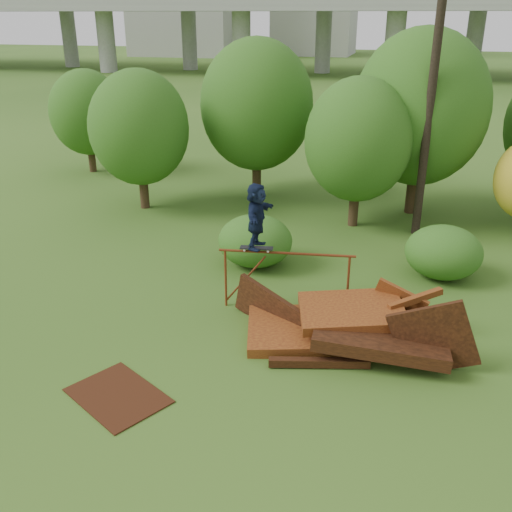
% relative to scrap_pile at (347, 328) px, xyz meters
% --- Properties ---
extents(ground, '(240.00, 240.00, 0.00)m').
position_rel_scrap_pile_xyz_m(ground, '(-1.56, -1.21, -0.39)').
color(ground, '#2D5116').
rests_on(ground, ground).
extents(scrap_pile, '(5.83, 2.87, 2.00)m').
position_rel_scrap_pile_xyz_m(scrap_pile, '(0.00, 0.00, 0.00)').
color(scrap_pile, '#4C1A0D').
rests_on(scrap_pile, ground).
extents(grind_rail, '(3.37, 0.50, 1.59)m').
position_rel_scrap_pile_xyz_m(grind_rail, '(-1.70, 1.25, 0.82)').
color(grind_rail, '#65280F').
rests_on(grind_rail, ground).
extents(skateboard, '(0.84, 0.33, 0.09)m').
position_rel_scrap_pile_xyz_m(skateboard, '(-2.44, 1.15, 1.27)').
color(skateboard, black).
rests_on(skateboard, grind_rail).
extents(skater, '(0.52, 1.53, 1.64)m').
position_rel_scrap_pile_xyz_m(skater, '(-2.44, 1.15, 2.10)').
color(skater, '#111B35').
rests_on(skater, skateboard).
extents(flat_plate, '(2.36, 2.16, 0.03)m').
position_rel_scrap_pile_xyz_m(flat_plate, '(-4.15, -3.17, -0.38)').
color(flat_plate, '#36190B').
rests_on(flat_plate, ground).
extents(tree_0, '(3.72, 3.72, 5.25)m').
position_rel_scrap_pile_xyz_m(tree_0, '(-8.78, 8.02, 2.71)').
color(tree_0, black).
rests_on(tree_0, ground).
extents(tree_1, '(4.50, 4.50, 6.26)m').
position_rel_scrap_pile_xyz_m(tree_1, '(-5.01, 10.88, 3.27)').
color(tree_1, black).
rests_on(tree_1, ground).
extents(tree_2, '(3.67, 3.67, 5.17)m').
position_rel_scrap_pile_xyz_m(tree_2, '(-0.70, 8.08, 2.66)').
color(tree_2, black).
rests_on(tree_2, ground).
extents(tree_3, '(4.81, 4.81, 6.68)m').
position_rel_scrap_pile_xyz_m(tree_3, '(1.25, 10.07, 3.51)').
color(tree_3, black).
rests_on(tree_3, ground).
extents(tree_6, '(3.41, 3.41, 4.76)m').
position_rel_scrap_pile_xyz_m(tree_6, '(-13.59, 12.50, 2.40)').
color(tree_6, black).
rests_on(tree_6, ground).
extents(shrub_left, '(2.23, 2.06, 1.54)m').
position_rel_scrap_pile_xyz_m(shrub_left, '(-3.18, 3.78, 0.38)').
color(shrub_left, '#2D5717').
rests_on(shrub_left, ground).
extents(shrub_right, '(2.16, 1.98, 1.53)m').
position_rel_scrap_pile_xyz_m(shrub_right, '(2.22, 4.31, 0.37)').
color(shrub_right, '#2D5717').
rests_on(shrub_right, ground).
extents(utility_pole, '(1.40, 0.28, 9.52)m').
position_rel_scrap_pile_xyz_m(utility_pole, '(1.49, 7.80, 4.44)').
color(utility_pole, black).
rests_on(utility_pole, ground).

